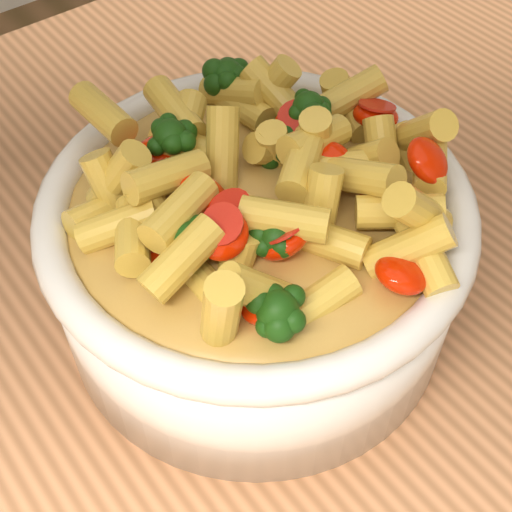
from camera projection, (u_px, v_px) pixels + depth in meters
table at (182, 368)px, 0.61m from camera, size 1.20×0.80×0.90m
serving_bowl at (256, 255)px, 0.48m from camera, size 0.28×0.28×0.12m
pasta_salad at (256, 174)px, 0.42m from camera, size 0.22×0.22×0.05m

